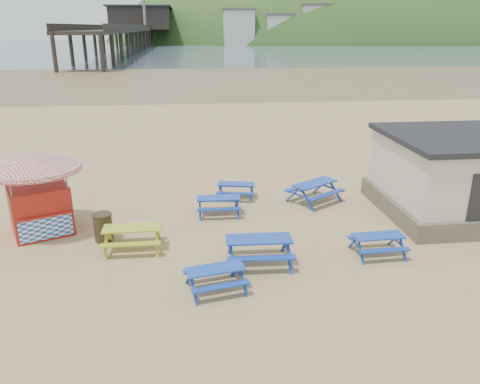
{
  "coord_description": "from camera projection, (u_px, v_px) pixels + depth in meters",
  "views": [
    {
      "loc": [
        -0.73,
        -15.3,
        6.99
      ],
      "look_at": [
        1.12,
        1.5,
        1.0
      ],
      "focal_mm": 35.0,
      "sensor_mm": 36.0,
      "label": 1
    }
  ],
  "objects": [
    {
      "name": "ice_cream_kiosk",
      "position": [
        36.0,
        182.0,
        16.31
      ],
      "size": [
        4.38,
        4.38,
        2.97
      ],
      "rotation": [
        0.0,
        0.0,
        0.42
      ],
      "color": "maroon",
      "rests_on": "ground"
    },
    {
      "name": "wet_sand",
      "position": [
        192.0,
        77.0,
        68.28
      ],
      "size": [
        400.0,
        400.0,
        0.0
      ],
      "primitive_type": "plane",
      "color": "brown",
      "rests_on": "ground"
    },
    {
      "name": "picnic_table_yellow",
      "position": [
        133.0,
        238.0,
        15.44
      ],
      "size": [
        1.88,
        1.52,
        0.79
      ],
      "rotation": [
        0.0,
        0.0,
        0.0
      ],
      "color": "#93BF10",
      "rests_on": "ground"
    },
    {
      "name": "sea",
      "position": [
        188.0,
        46.0,
        176.03
      ],
      "size": [
        400.0,
        400.0,
        0.0
      ],
      "primitive_type": "plane",
      "color": "#455763",
      "rests_on": "ground"
    },
    {
      "name": "picnic_table_blue_d",
      "position": [
        259.0,
        251.0,
        14.51
      ],
      "size": [
        2.07,
        1.69,
        0.85
      ],
      "rotation": [
        0.0,
        0.0,
        -0.03
      ],
      "color": "#163E94",
      "rests_on": "ground"
    },
    {
      "name": "headland_town",
      "position": [
        361.0,
        61.0,
        244.54
      ],
      "size": [
        264.0,
        144.0,
        108.0
      ],
      "color": "#2D4C1E",
      "rests_on": "ground"
    },
    {
      "name": "picnic_table_blue_a",
      "position": [
        236.0,
        191.0,
        20.12
      ],
      "size": [
        1.8,
        1.56,
        0.66
      ],
      "rotation": [
        0.0,
        0.0,
        -0.21
      ],
      "color": "#163E94",
      "rests_on": "ground"
    },
    {
      "name": "picnic_table_blue_f",
      "position": [
        378.0,
        245.0,
        15.09
      ],
      "size": [
        1.67,
        1.37,
        0.68
      ],
      "rotation": [
        0.0,
        0.0,
        0.04
      ],
      "color": "#163E94",
      "rests_on": "ground"
    },
    {
      "name": "pier",
      "position": [
        141.0,
        31.0,
        180.06
      ],
      "size": [
        24.0,
        220.0,
        39.29
      ],
      "color": "black",
      "rests_on": "ground"
    },
    {
      "name": "litter_bin",
      "position": [
        103.0,
        227.0,
        16.04
      ],
      "size": [
        0.67,
        0.67,
        0.99
      ],
      "color": "#3B301B",
      "rests_on": "ground"
    },
    {
      "name": "picnic_table_blue_c",
      "position": [
        314.0,
        192.0,
        19.65
      ],
      "size": [
        2.58,
        2.47,
        0.84
      ],
      "rotation": [
        0.0,
        0.0,
        0.59
      ],
      "color": "#163E94",
      "rests_on": "ground"
    },
    {
      "name": "ground",
      "position": [
        214.0,
        233.0,
        16.75
      ],
      "size": [
        400.0,
        400.0,
        0.0
      ],
      "primitive_type": "plane",
      "color": "tan",
      "rests_on": "ground"
    },
    {
      "name": "picnic_table_blue_e",
      "position": [
        216.0,
        279.0,
        13.05
      ],
      "size": [
        1.86,
        1.62,
        0.68
      ],
      "rotation": [
        0.0,
        0.0,
        0.21
      ],
      "color": "#163E94",
      "rests_on": "ground"
    },
    {
      "name": "picnic_table_blue_b",
      "position": [
        219.0,
        206.0,
        18.35
      ],
      "size": [
        1.71,
        1.38,
        0.71
      ],
      "rotation": [
        0.0,
        0.0,
        -0.02
      ],
      "color": "#163E94",
      "rests_on": "ground"
    },
    {
      "name": "amenity_block",
      "position": [
        480.0,
        174.0,
        18.24
      ],
      "size": [
        7.4,
        5.4,
        3.15
      ],
      "color": "#665B4C",
      "rests_on": "ground"
    }
  ]
}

